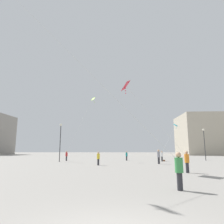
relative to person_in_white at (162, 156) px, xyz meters
name	(u,v)px	position (x,y,z in m)	size (l,w,h in m)	color
person_in_white	(162,156)	(0.00, 0.00, 0.00)	(0.36, 0.36, 1.64)	#2D2D33
person_in_yellow	(98,158)	(-9.69, -8.61, -0.02)	(0.35, 0.35, 1.61)	#2D2D33
person_in_grey	(159,156)	(-1.90, -6.21, 0.12)	(0.41, 0.41, 1.86)	#2D2D33
person_in_orange	(187,161)	(-1.96, -16.79, 0.06)	(0.38, 0.38, 1.74)	#2D2D33
person_in_teal	(127,155)	(-5.53, 2.41, -0.03)	(0.34, 0.34, 1.58)	#2D2D33
person_in_red	(67,155)	(-15.71, 1.50, 0.00)	(0.36, 0.36, 1.63)	#2D2D33
person_in_green	(179,169)	(-4.93, -24.06, 0.05)	(0.38, 0.38, 1.72)	#2D2D33
kite_crimson_delta	(126,86)	(-6.74, -15.24, 6.84)	(5.21, 2.37, 6.93)	red
kite_lime_diamond	(92,100)	(-11.45, 1.03, 9.53)	(4.84, 1.01, 9.66)	#8CD12D
kite_cyan_diamond	(176,125)	(4.89, 7.70, 5.84)	(5.63, 8.46, 5.85)	#1EB2C6
building_centre_hall	(207,135)	(26.95, 42.25, 6.30)	(20.20, 18.79, 14.40)	#B2A893
lamppost_east	(204,139)	(8.07, 2.32, 2.73)	(0.36, 0.36, 5.48)	#2D2D30
lamppost_west	(60,136)	(-16.18, -1.33, 2.99)	(0.36, 0.36, 5.94)	#2D2D30
handbag_beside_flyer	(164,161)	(0.35, 0.10, -0.78)	(0.32, 0.14, 0.24)	brown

